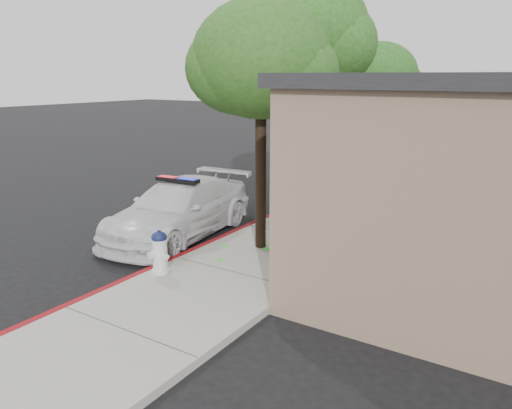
% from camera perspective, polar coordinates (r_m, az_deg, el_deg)
% --- Properties ---
extents(ground, '(120.00, 120.00, 0.00)m').
position_cam_1_polar(ground, '(11.75, -9.44, -6.59)').
color(ground, black).
rests_on(ground, ground).
extents(sidewalk, '(3.20, 60.00, 0.15)m').
position_cam_1_polar(sidewalk, '(13.17, 4.60, -3.74)').
color(sidewalk, gray).
rests_on(sidewalk, ground).
extents(red_curb, '(0.14, 60.00, 0.16)m').
position_cam_1_polar(red_curb, '(13.92, -0.99, -2.66)').
color(red_curb, maroon).
rests_on(red_curb, ground).
extents(police_car, '(2.59, 5.31, 1.61)m').
position_cam_1_polar(police_car, '(13.43, -8.83, -0.52)').
color(police_car, white).
rests_on(police_car, ground).
extents(fire_hydrant, '(0.54, 0.47, 0.93)m').
position_cam_1_polar(fire_hydrant, '(10.68, -10.98, -5.32)').
color(fire_hydrant, silver).
rests_on(fire_hydrant, sidewalk).
extents(street_tree_near, '(3.38, 3.13, 5.73)m').
position_cam_1_polar(street_tree_near, '(11.51, 0.58, 15.69)').
color(street_tree_near, black).
rests_on(street_tree_near, sidewalk).
extents(street_tree_mid, '(3.83, 3.52, 6.73)m').
position_cam_1_polar(street_tree_mid, '(14.37, 5.64, 18.57)').
color(street_tree_mid, black).
rests_on(street_tree_mid, sidewalk).
extents(street_tree_far, '(2.88, 2.84, 5.28)m').
position_cam_1_polar(street_tree_far, '(19.54, 14.00, 13.90)').
color(street_tree_far, black).
rests_on(street_tree_far, sidewalk).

